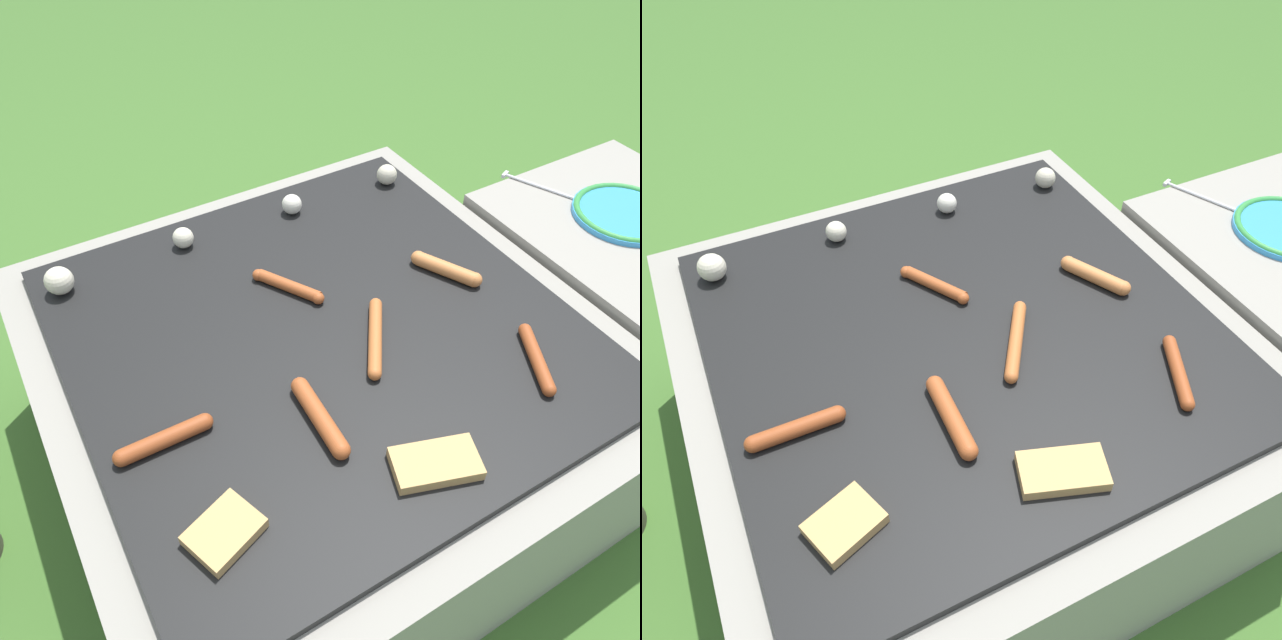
# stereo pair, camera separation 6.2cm
# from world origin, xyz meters

# --- Properties ---
(ground_plane) EXTENTS (14.00, 14.00, 0.00)m
(ground_plane) POSITION_xyz_m (0.00, 0.00, 0.00)
(ground_plane) COLOR #3D6628
(grill) EXTENTS (0.99, 0.99, 0.39)m
(grill) POSITION_xyz_m (0.00, 0.00, 0.19)
(grill) COLOR gray
(grill) RESTS_ON ground_plane
(side_ledge) EXTENTS (0.49, 0.53, 0.39)m
(side_ledge) POSITION_xyz_m (0.75, -0.07, 0.20)
(side_ledge) COLOR gray
(side_ledge) RESTS_ON ground_plane
(sausage_front_right) EXTENTS (0.08, 0.14, 0.03)m
(sausage_front_right) POSITION_xyz_m (0.29, 0.00, 0.41)
(sausage_front_right) COLOR #C6753D
(sausage_front_right) RESTS_ON grill
(sausage_mid_left) EXTENTS (0.04, 0.17, 0.03)m
(sausage_mid_left) POSITION_xyz_m (-0.11, -0.18, 0.41)
(sausage_mid_left) COLOR #A34C23
(sausage_mid_left) RESTS_ON grill
(sausage_back_center) EXTENTS (0.09, 0.14, 0.02)m
(sausage_back_center) POSITION_xyz_m (-0.00, 0.12, 0.40)
(sausage_back_center) COLOR #A34C23
(sausage_back_center) RESTS_ON grill
(sausage_front_center) EXTENTS (0.12, 0.16, 0.02)m
(sausage_front_center) POSITION_xyz_m (0.07, -0.08, 0.40)
(sausage_front_center) COLOR #B7602D
(sausage_front_center) RESTS_ON grill
(sausage_front_left) EXTENTS (0.16, 0.03, 0.03)m
(sausage_front_left) POSITION_xyz_m (-0.33, -0.09, 0.41)
(sausage_front_left) COLOR #93421E
(sausage_front_left) RESTS_ON grill
(sausage_mid_right) EXTENTS (0.08, 0.14, 0.02)m
(sausage_mid_right) POSITION_xyz_m (0.27, -0.26, 0.40)
(sausage_mid_right) COLOR #93421E
(sausage_mid_right) RESTS_ON grill
(bread_slice_right) EXTENTS (0.12, 0.10, 0.02)m
(bread_slice_right) POSITION_xyz_m (-0.31, -0.27, 0.40)
(bread_slice_right) COLOR tan
(bread_slice_right) RESTS_ON grill
(bread_slice_center) EXTENTS (0.14, 0.11, 0.02)m
(bread_slice_center) POSITION_xyz_m (0.00, -0.33, 0.40)
(bread_slice_center) COLOR tan
(bread_slice_center) RESTS_ON grill
(mushroom_row) EXTENTS (0.80, 0.06, 0.05)m
(mushroom_row) POSITION_xyz_m (-0.05, 0.34, 0.42)
(mushroom_row) COLOR beige
(mushroom_row) RESTS_ON grill
(fork_utensil) EXTENTS (0.10, 0.20, 0.01)m
(fork_utensil) POSITION_xyz_m (0.67, 0.13, 0.40)
(fork_utensil) COLOR silver
(fork_utensil) RESTS_ON side_ledge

